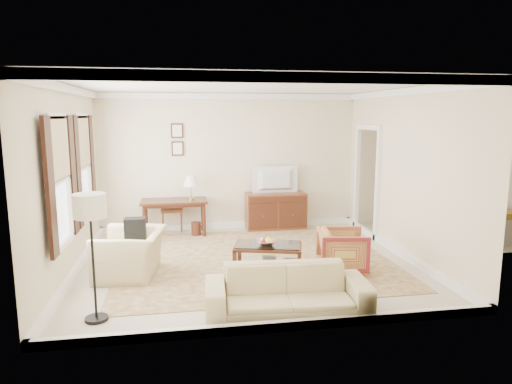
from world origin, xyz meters
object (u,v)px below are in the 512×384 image
object	(u,v)px
striped_armchair	(343,249)
club_armchair	(130,246)
sideboard	(276,211)
tv	(276,171)
sofa	(287,283)
coffee_table	(268,250)
writing_desk	(174,205)

from	to	relation	value
striped_armchair	club_armchair	distance (m)	3.29
sideboard	tv	bearing A→B (deg)	-90.00
sideboard	sofa	bearing A→B (deg)	-100.17
coffee_table	striped_armchair	bearing A→B (deg)	-10.28
writing_desk	club_armchair	bearing A→B (deg)	-105.40
tv	sofa	bearing A→B (deg)	79.78
coffee_table	sofa	world-z (taller)	sofa
coffee_table	sofa	distance (m)	1.58
sideboard	sofa	size ratio (longest dim) A/B	0.64
striped_armchair	sofa	distance (m)	1.83
writing_desk	coffee_table	bearing A→B (deg)	-59.72
sideboard	tv	size ratio (longest dim) A/B	1.37
sideboard	sofa	world-z (taller)	sideboard
sideboard	coffee_table	distance (m)	2.75
sideboard	coffee_table	bearing A→B (deg)	-104.54
sideboard	club_armchair	world-z (taller)	club_armchair
coffee_table	sideboard	bearing A→B (deg)	75.46
club_armchair	sofa	distance (m)	2.68
club_armchair	writing_desk	bearing A→B (deg)	173.58
writing_desk	coffee_table	size ratio (longest dim) A/B	1.14
sofa	striped_armchair	bearing A→B (deg)	52.10
tv	striped_armchair	distance (m)	3.02
tv	coffee_table	size ratio (longest dim) A/B	0.80
tv	club_armchair	world-z (taller)	tv
club_armchair	striped_armchair	bearing A→B (deg)	92.71
tv	club_armchair	xyz separation A→B (m)	(-2.81, -2.50, -0.79)
coffee_table	striped_armchair	size ratio (longest dim) A/B	1.57
sofa	coffee_table	bearing A→B (deg)	91.34
writing_desk	club_armchair	xyz separation A→B (m)	(-0.65, -2.36, -0.15)
sideboard	striped_armchair	world-z (taller)	sideboard
writing_desk	sideboard	xyz separation A→B (m)	(2.16, 0.16, -0.22)
sideboard	tv	xyz separation A→B (m)	(0.00, -0.02, 0.87)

